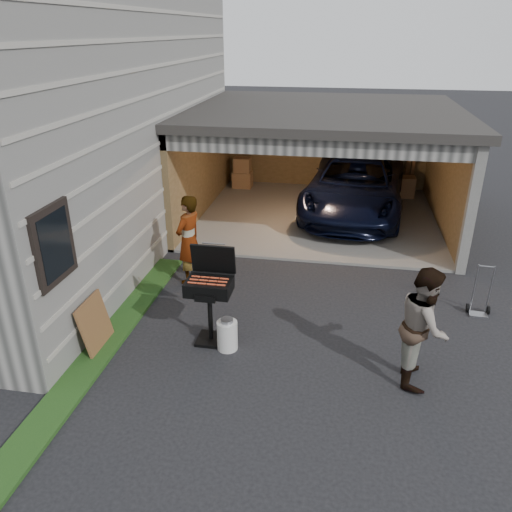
{
  "coord_description": "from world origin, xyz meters",
  "views": [
    {
      "loc": [
        1.33,
        -6.45,
        4.67
      ],
      "look_at": [
        -0.02,
        1.15,
        1.15
      ],
      "focal_mm": 35.0,
      "sensor_mm": 36.0,
      "label": 1
    }
  ],
  "objects_px": {
    "man": "(424,326)",
    "woman": "(189,240)",
    "minivan": "(355,188)",
    "bbq_grill": "(210,289)",
    "plywood_panel": "(95,325)",
    "propane_tank": "(227,335)",
    "hand_truck": "(479,305)"
  },
  "relations": [
    {
      "from": "minivan",
      "to": "woman",
      "type": "height_order",
      "value": "woman"
    },
    {
      "from": "plywood_panel",
      "to": "hand_truck",
      "type": "height_order",
      "value": "hand_truck"
    },
    {
      "from": "woman",
      "to": "bbq_grill",
      "type": "relative_size",
      "value": 1.14
    },
    {
      "from": "minivan",
      "to": "bbq_grill",
      "type": "xyz_separation_m",
      "value": [
        -2.29,
        -6.66,
        0.2
      ]
    },
    {
      "from": "minivan",
      "to": "propane_tank",
      "type": "bearing_deg",
      "value": -100.61
    },
    {
      "from": "minivan",
      "to": "bbq_grill",
      "type": "distance_m",
      "value": 7.04
    },
    {
      "from": "woman",
      "to": "man",
      "type": "distance_m",
      "value": 4.79
    },
    {
      "from": "minivan",
      "to": "plywood_panel",
      "type": "relative_size",
      "value": 6.2
    },
    {
      "from": "minivan",
      "to": "man",
      "type": "bearing_deg",
      "value": -77.24
    },
    {
      "from": "man",
      "to": "woman",
      "type": "bearing_deg",
      "value": 63.6
    },
    {
      "from": "bbq_grill",
      "to": "man",
      "type": "bearing_deg",
      "value": -7.83
    },
    {
      "from": "propane_tank",
      "to": "hand_truck",
      "type": "xyz_separation_m",
      "value": [
        4.19,
        1.83,
        -0.06
      ]
    },
    {
      "from": "plywood_panel",
      "to": "woman",
      "type": "bearing_deg",
      "value": 72.45
    },
    {
      "from": "bbq_grill",
      "to": "hand_truck",
      "type": "bearing_deg",
      "value": 19.83
    },
    {
      "from": "woman",
      "to": "bbq_grill",
      "type": "distance_m",
      "value": 2.18
    },
    {
      "from": "man",
      "to": "plywood_panel",
      "type": "relative_size",
      "value": 2.05
    },
    {
      "from": "minivan",
      "to": "man",
      "type": "distance_m",
      "value": 7.16
    },
    {
      "from": "hand_truck",
      "to": "woman",
      "type": "bearing_deg",
      "value": 179.96
    },
    {
      "from": "man",
      "to": "minivan",
      "type": "bearing_deg",
      "value": 10.97
    },
    {
      "from": "woman",
      "to": "minivan",
      "type": "bearing_deg",
      "value": 166.19
    },
    {
      "from": "bbq_grill",
      "to": "hand_truck",
      "type": "relative_size",
      "value": 1.68
    },
    {
      "from": "plywood_panel",
      "to": "man",
      "type": "bearing_deg",
      "value": 1.16
    },
    {
      "from": "man",
      "to": "hand_truck",
      "type": "xyz_separation_m",
      "value": [
        1.3,
        2.06,
        -0.71
      ]
    },
    {
      "from": "man",
      "to": "plywood_panel",
      "type": "height_order",
      "value": "man"
    },
    {
      "from": "woman",
      "to": "propane_tank",
      "type": "height_order",
      "value": "woman"
    },
    {
      "from": "minivan",
      "to": "plywood_panel",
      "type": "bearing_deg",
      "value": -113.78
    },
    {
      "from": "minivan",
      "to": "hand_truck",
      "type": "xyz_separation_m",
      "value": [
        2.22,
        -5.04,
        -0.57
      ]
    },
    {
      "from": "woman",
      "to": "plywood_panel",
      "type": "relative_size",
      "value": 2.08
    },
    {
      "from": "woman",
      "to": "propane_tank",
      "type": "distance_m",
      "value": 2.59
    },
    {
      "from": "man",
      "to": "bbq_grill",
      "type": "distance_m",
      "value": 3.23
    },
    {
      "from": "plywood_panel",
      "to": "minivan",
      "type": "bearing_deg",
      "value": 60.78
    },
    {
      "from": "minivan",
      "to": "woman",
      "type": "bearing_deg",
      "value": -119.12
    }
  ]
}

